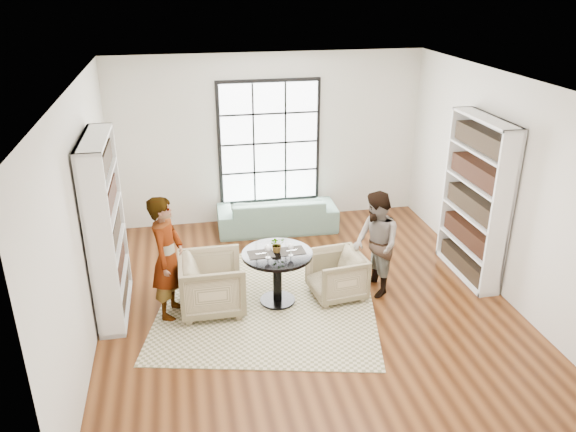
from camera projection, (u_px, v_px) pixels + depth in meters
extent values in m
plane|color=brown|center=(306.00, 301.00, 7.81)|extent=(6.00, 6.00, 0.00)
plane|color=silver|center=(269.00, 139.00, 9.92)|extent=(5.50, 0.00, 5.50)
plane|color=silver|center=(84.00, 217.00, 6.72)|extent=(0.00, 6.00, 6.00)
plane|color=silver|center=(502.00, 186.00, 7.71)|extent=(0.00, 6.00, 6.00)
plane|color=silver|center=(392.00, 336.00, 4.51)|extent=(5.50, 0.00, 5.50)
plane|color=white|center=(309.00, 83.00, 6.62)|extent=(6.00, 6.00, 0.00)
cube|color=black|center=(269.00, 142.00, 9.92)|extent=(1.82, 0.06, 2.22)
cube|color=white|center=(270.00, 143.00, 9.88)|extent=(1.70, 0.02, 2.10)
cube|color=beige|center=(267.00, 302.00, 7.76)|extent=(3.49, 3.49, 0.01)
cylinder|color=black|center=(278.00, 300.00, 7.78)|extent=(0.49, 0.49, 0.04)
cylinder|color=black|center=(277.00, 278.00, 7.64)|extent=(0.12, 0.12, 0.68)
cylinder|color=black|center=(277.00, 254.00, 7.49)|extent=(0.95, 0.95, 0.04)
imported|color=slate|center=(277.00, 213.00, 9.90)|extent=(2.11, 0.89, 0.61)
imported|color=tan|center=(212.00, 284.00, 7.46)|extent=(0.86, 0.84, 0.78)
imported|color=tan|center=(336.00, 275.00, 7.81)|extent=(0.79, 0.78, 0.65)
imported|color=gray|center=(167.00, 258.00, 7.19)|extent=(0.58, 0.71, 1.68)
imported|color=gray|center=(376.00, 244.00, 7.74)|extent=(0.63, 0.78, 1.50)
cube|color=#2A2824|center=(261.00, 254.00, 7.45)|extent=(0.35, 0.27, 0.01)
cube|color=#2A2824|center=(292.00, 251.00, 7.54)|extent=(0.35, 0.27, 0.01)
cylinder|color=silver|center=(268.00, 258.00, 7.35)|extent=(0.07, 0.07, 0.01)
cylinder|color=silver|center=(268.00, 254.00, 7.33)|extent=(0.01, 0.01, 0.11)
sphere|color=maroon|center=(268.00, 248.00, 7.30)|extent=(0.08, 0.08, 0.08)
ellipsoid|color=white|center=(268.00, 248.00, 7.30)|extent=(0.09, 0.09, 0.10)
cylinder|color=silver|center=(291.00, 255.00, 7.41)|extent=(0.06, 0.06, 0.01)
cylinder|color=silver|center=(291.00, 252.00, 7.40)|extent=(0.01, 0.01, 0.10)
sphere|color=maroon|center=(291.00, 247.00, 7.37)|extent=(0.07, 0.07, 0.07)
ellipsoid|color=white|center=(291.00, 247.00, 7.37)|extent=(0.08, 0.08, 0.09)
imported|color=gray|center=(277.00, 244.00, 7.48)|extent=(0.23, 0.21, 0.22)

